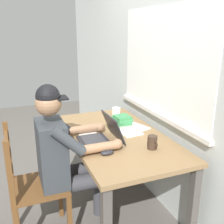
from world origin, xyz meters
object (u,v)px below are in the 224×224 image
Objects in this scene: coffee_mug_white at (116,112)px; coffee_mug_dark at (152,142)px; desk at (116,145)px; seated_person at (66,154)px; wooden_chair at (31,187)px; computer_mouse at (107,152)px; laptop at (102,136)px; book_stack_main at (122,121)px.

coffee_mug_white is 1.11× the size of coffee_mug_dark.
desk is 0.47m from seated_person.
wooden_chair is 7.67× the size of coffee_mug_white.
computer_mouse is at bearing -26.74° from coffee_mug_white.
coffee_mug_dark reaches higher than desk.
laptop reaches higher than desk.
computer_mouse is (0.33, -0.21, 0.12)m from desk.
coffee_mug_dark reaches higher than book_stack_main.
coffee_mug_dark is (0.84, -0.05, 0.01)m from coffee_mug_white.
seated_person is at bearing -49.07° from coffee_mug_white.
wooden_chair is 4.81× the size of book_stack_main.
book_stack_main is (-0.51, 0.34, 0.03)m from computer_mouse.
seated_person is 0.88m from coffee_mug_white.
computer_mouse is at bearing -95.42° from coffee_mug_dark.
laptop is at bearing 169.05° from computer_mouse.
laptop is at bearing 87.54° from seated_person.
seated_person is at bearing -78.65° from desk.
computer_mouse is 0.91m from coffee_mug_white.
computer_mouse is 0.36m from coffee_mug_dark.
laptop is at bearing -129.32° from coffee_mug_dark.
coffee_mug_dark is at bearing 66.21° from seated_person.
laptop is 0.40m from coffee_mug_dark.
coffee_mug_white is 0.63× the size of book_stack_main.
seated_person is at bearing -65.59° from book_stack_main.
coffee_mug_dark is at bearing 50.68° from laptop.
seated_person reaches higher than coffee_mug_dark.
wooden_chair is 1.15m from coffee_mug_white.
laptop is 3.30× the size of computer_mouse.
seated_person reaches higher than wooden_chair.
seated_person is 11.18× the size of coffee_mug_dark.
wooden_chair is 2.90× the size of laptop.
desk is 0.54m from coffee_mug_white.
laptop is at bearing 88.74° from wooden_chair.
laptop is at bearing -31.86° from coffee_mug_white.
seated_person is 0.36m from wooden_chair.
laptop is at bearing -57.35° from desk.
coffee_mug_dark is at bearing 1.47° from book_stack_main.
book_stack_main is (-0.54, -0.01, -0.01)m from coffee_mug_dark.
wooden_chair reaches higher than coffee_mug_dark.
wooden_chair is 0.66m from computer_mouse.
seated_person is 12.62× the size of computer_mouse.
desk is at bearing -157.71° from coffee_mug_dark.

